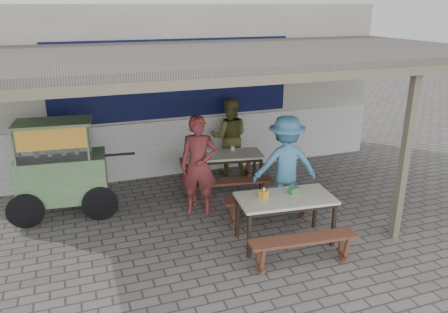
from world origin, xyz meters
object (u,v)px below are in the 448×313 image
bench_right_wall (269,202)px  tissue_box (264,194)px  patron_street_side (199,165)px  condiment_jar (233,148)px  condiment_bowl (211,153)px  table_left (223,158)px  bench_right_street (303,245)px  table_right (285,202)px  bench_left_wall (218,163)px  bench_left_street (229,186)px  vendor_cart (60,165)px  patron_right_table (286,165)px  patron_wall_side (229,137)px  donation_box (294,191)px

bench_right_wall → tissue_box: (-0.39, -0.62, 0.47)m
patron_street_side → bench_right_wall: bearing=-13.4°
condiment_jar → condiment_bowl: 0.47m
condiment_bowl → tissue_box: bearing=-87.1°
table_left → bench_right_street: bearing=-77.6°
table_right → bench_right_wall: bearing=90.0°
bench_left_wall → table_right: 2.86m
bench_right_street → tissue_box: bearing=113.0°
patron_street_side → bench_left_street: bearing=35.6°
table_left → vendor_cart: (-2.97, -0.06, 0.24)m
bench_right_wall → patron_right_table: bearing=38.4°
vendor_cart → tissue_box: (2.85, -2.05, -0.11)m
bench_left_street → condiment_jar: condiment_jar is taller
bench_left_street → vendor_cart: (-2.86, 0.57, 0.57)m
condiment_bowl → bench_right_wall: bearing=-72.4°
bench_left_wall → vendor_cart: (-3.07, -0.69, 0.57)m
patron_wall_side → tissue_box: 2.96m
table_right → vendor_cart: 3.84m
patron_street_side → table_right: bearing=-34.7°
patron_street_side → condiment_jar: size_ratio=18.38×
patron_wall_side → condiment_jar: size_ratio=17.45×
vendor_cart → condiment_bowl: bearing=8.9°
patron_wall_side → table_right: bearing=105.2°
table_left → vendor_cart: vendor_cart is taller
bench_left_street → bench_right_wall: same height
bench_left_wall → patron_wall_side: patron_wall_side is taller
tissue_box → condiment_bowl: bearing=92.9°
condiment_jar → vendor_cart: bearing=-176.4°
bench_left_street → table_right: table_right is taller
bench_left_street → condiment_jar: size_ratio=17.09×
table_left → condiment_jar: bearing=39.5°
vendor_cart → donation_box: bearing=-26.1°
bench_left_street → patron_right_table: 1.14m
bench_right_street → bench_right_wall: bearing=90.0°
bench_left_street → vendor_cart: bearing=178.5°
table_left → donation_box: (0.38, -2.14, 0.13)m
table_right → condiment_jar: condiment_jar is taller
vendor_cart → patron_street_side: 2.35m
patron_right_table → tissue_box: bearing=59.2°
patron_right_table → condiment_bowl: 1.61m
bench_left_wall → tissue_box: 2.79m
bench_left_street → bench_left_wall: size_ratio=1.00×
bench_left_street → patron_wall_side: bearing=79.4°
bench_right_wall → patron_right_table: patron_right_table is taller
table_right → condiment_jar: bearing=94.7°
bench_left_street → bench_right_wall: (0.39, -0.87, -0.00)m
bench_left_street → bench_right_street: same height
table_right → bench_right_wall: (0.07, 0.71, -0.33)m
vendor_cart → condiment_bowl: size_ratio=10.61×
patron_street_side → patron_right_table: size_ratio=1.01×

